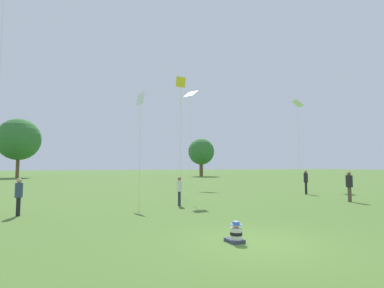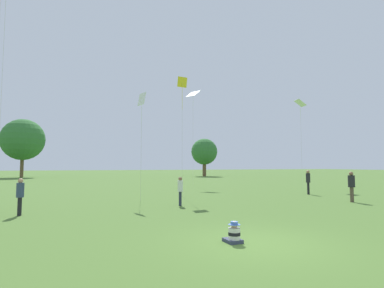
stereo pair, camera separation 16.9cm
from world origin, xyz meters
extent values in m
plane|color=#4C702D|center=(0.00, 0.00, 0.00)|extent=(300.00, 300.00, 0.00)
cube|color=#383D56|center=(-0.56, 0.35, 0.05)|extent=(0.45, 0.54, 0.10)
cylinder|color=silver|center=(-0.56, 0.26, 0.26)|extent=(0.35, 0.35, 0.33)
cylinder|color=black|center=(-0.56, 0.26, 0.26)|extent=(0.37, 0.37, 0.09)
sphere|color=#DBAD89|center=(-0.56, 0.26, 0.51)|extent=(0.21, 0.21, 0.21)
cylinder|color=#4C70B7|center=(-0.56, 0.26, 0.52)|extent=(0.35, 0.35, 0.01)
cylinder|color=#4C70B7|center=(-0.56, 0.26, 0.56)|extent=(0.21, 0.21, 0.09)
cylinder|color=black|center=(-7.18, 7.75, 0.40)|extent=(0.20, 0.20, 0.81)
cylinder|color=#334260|center=(-7.18, 7.75, 1.12)|extent=(0.36, 0.36, 0.64)
sphere|color=tan|center=(-7.18, 7.75, 1.54)|extent=(0.22, 0.22, 0.22)
cylinder|color=#282D42|center=(0.52, 8.40, 0.39)|extent=(0.21, 0.21, 0.78)
cylinder|color=silver|center=(0.52, 8.40, 1.08)|extent=(0.37, 0.37, 0.61)
sphere|color=brown|center=(0.52, 8.40, 1.48)|extent=(0.21, 0.21, 0.21)
cylinder|color=black|center=(11.82, 11.08, 0.45)|extent=(0.24, 0.24, 0.91)
cylinder|color=#232328|center=(11.82, 11.08, 1.27)|extent=(0.44, 0.44, 0.72)
sphere|color=#A37556|center=(11.82, 11.08, 1.73)|extent=(0.25, 0.25, 0.25)
cylinder|color=brown|center=(10.79, 6.25, 0.45)|extent=(0.27, 0.27, 0.90)
cylinder|color=#232328|center=(10.79, 6.25, 1.26)|extent=(0.49, 0.49, 0.71)
sphere|color=brown|center=(10.79, 6.25, 1.72)|extent=(0.24, 0.24, 0.24)
cube|color=white|center=(7.17, 23.84, 10.37)|extent=(1.64, 1.72, 0.80)
cylinder|color=white|center=(7.17, 23.84, 9.46)|extent=(0.02, 0.02, 0.89)
cylinder|color=#BCB7A8|center=(7.17, 23.84, 5.19)|extent=(0.01, 0.01, 10.37)
cube|color=yellow|center=(2.21, 13.04, 8.36)|extent=(0.76, 0.25, 0.74)
cylinder|color=yellow|center=(2.21, 13.04, 7.20)|extent=(0.02, 0.02, 1.78)
cylinder|color=#BCB7A8|center=(2.21, 13.04, 4.18)|extent=(0.01, 0.01, 8.35)
cube|color=white|center=(-1.07, 11.56, 6.52)|extent=(0.43, 0.83, 0.80)
cylinder|color=white|center=(-1.07, 11.56, 5.60)|extent=(0.02, 0.02, 1.27)
cylinder|color=#BCB7A8|center=(-1.07, 11.56, 3.26)|extent=(0.01, 0.01, 6.52)
cylinder|color=#BCB7A8|center=(-9.12, 12.60, 10.20)|extent=(0.01, 0.01, 20.38)
cube|color=white|center=(16.14, 16.72, 8.57)|extent=(1.07, 1.21, 0.64)
cylinder|color=white|center=(16.14, 16.72, 7.57)|extent=(0.02, 0.02, 1.28)
cylinder|color=#BCB7A8|center=(16.14, 16.72, 4.29)|extent=(0.01, 0.01, 8.57)
cylinder|color=brown|center=(20.09, 50.98, 1.84)|extent=(0.76, 0.76, 3.68)
sphere|color=#337033|center=(20.09, 50.98, 5.20)|extent=(5.52, 5.52, 5.52)
cylinder|color=brown|center=(-14.89, 57.05, 2.51)|extent=(0.61, 0.61, 5.03)
sphere|color=#337033|center=(-14.89, 57.05, 7.19)|extent=(7.85, 7.85, 7.85)
camera|label=1|loc=(-4.92, -7.40, 2.20)|focal=28.00mm
camera|label=2|loc=(-4.77, -7.46, 2.20)|focal=28.00mm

